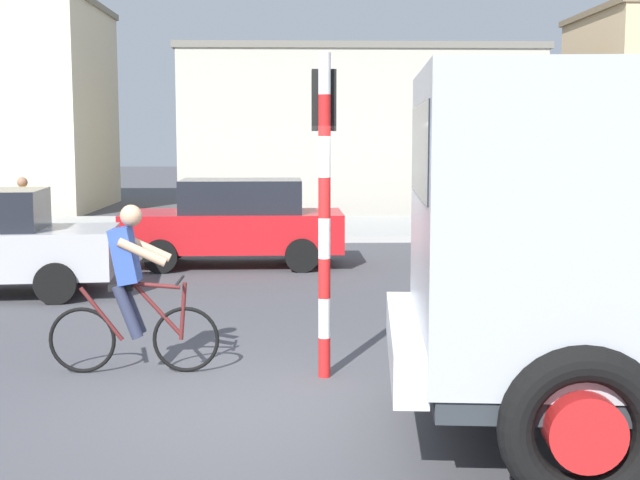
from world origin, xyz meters
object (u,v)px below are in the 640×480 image
at_px(pedestrian_near_kerb, 24,218).
at_px(car_red_near, 236,222).
at_px(traffic_light_pole, 324,170).
at_px(cyclist, 132,289).

bearing_deg(pedestrian_near_kerb, car_red_near, -9.03).
bearing_deg(traffic_light_pole, cyclist, 175.76).
relative_size(cyclist, car_red_near, 0.43).
bearing_deg(cyclist, car_red_near, 85.54).
xyz_separation_m(car_red_near, pedestrian_near_kerb, (-4.08, 0.65, 0.03)).
distance_m(car_red_near, pedestrian_near_kerb, 4.13).
bearing_deg(cyclist, traffic_light_pole, -4.24).
bearing_deg(pedestrian_near_kerb, cyclist, -66.29).
distance_m(cyclist, car_red_near, 7.36).
xyz_separation_m(traffic_light_pole, car_red_near, (-1.37, 7.48, -1.25)).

